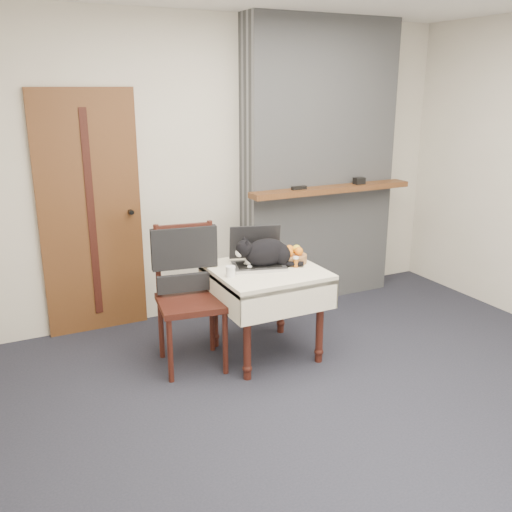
{
  "coord_description": "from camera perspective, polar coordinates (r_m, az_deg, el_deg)",
  "views": [
    {
      "loc": [
        -2.01,
        -2.69,
        2.02
      ],
      "look_at": [
        -0.25,
        0.85,
        0.82
      ],
      "focal_mm": 40.0,
      "sensor_mm": 36.0,
      "label": 1
    }
  ],
  "objects": [
    {
      "name": "desk_clutter",
      "position": [
        4.33,
        2.76,
        -0.88
      ],
      "size": [
        0.14,
        0.04,
        0.01
      ],
      "primitive_type": "cube",
      "rotation": [
        0.0,
        0.0,
        0.2
      ],
      "color": "black",
      "rests_on": "side_table"
    },
    {
      "name": "room_shell",
      "position": [
        3.75,
        6.24,
        12.8
      ],
      "size": [
        4.52,
        4.01,
        2.61
      ],
      "color": "beige",
      "rests_on": "ground"
    },
    {
      "name": "ground",
      "position": [
        3.92,
        9.14,
        -14.42
      ],
      "size": [
        4.5,
        4.5,
        0.0
      ],
      "primitive_type": "plane",
      "color": "black",
      "rests_on": "ground"
    },
    {
      "name": "chair",
      "position": [
        4.21,
        -6.88,
        -1.98
      ],
      "size": [
        0.54,
        0.53,
        1.05
      ],
      "rotation": [
        0.0,
        0.0,
        -0.15
      ],
      "color": "#3B1710",
      "rests_on": "ground"
    },
    {
      "name": "door",
      "position": [
        4.85,
        -16.2,
        4.0
      ],
      "size": [
        0.82,
        0.1,
        2.0
      ],
      "color": "brown",
      "rests_on": "ground"
    },
    {
      "name": "fruit_basket",
      "position": [
        4.4,
        3.63,
        0.01
      ],
      "size": [
        0.22,
        0.22,
        0.13
      ],
      "color": "#9D753F",
      "rests_on": "side_table"
    },
    {
      "name": "cream_jar",
      "position": [
        4.07,
        -2.56,
        -1.56
      ],
      "size": [
        0.07,
        0.07,
        0.08
      ],
      "primitive_type": "cylinder",
      "color": "white",
      "rests_on": "side_table"
    },
    {
      "name": "pill_bottle",
      "position": [
        4.28,
        4.01,
        -0.58
      ],
      "size": [
        0.04,
        0.04,
        0.08
      ],
      "color": "#A95614",
      "rests_on": "side_table"
    },
    {
      "name": "side_table",
      "position": [
        4.3,
        0.97,
        -2.67
      ],
      "size": [
        0.78,
        0.78,
        0.7
      ],
      "color": "#3B1710",
      "rests_on": "ground"
    },
    {
      "name": "laptop",
      "position": [
        4.31,
        0.11,
        0.01
      ],
      "size": [
        0.47,
        0.43,
        0.29
      ],
      "rotation": [
        0.0,
        0.0,
        -0.27
      ],
      "color": "#B7B7BC",
      "rests_on": "side_table"
    },
    {
      "name": "chimney",
      "position": [
        5.44,
        6.29,
        9.09
      ],
      "size": [
        1.62,
        0.48,
        2.6
      ],
      "color": "gray",
      "rests_on": "ground"
    },
    {
      "name": "cat",
      "position": [
        4.27,
        1.11,
        0.29
      ],
      "size": [
        0.5,
        0.27,
        0.25
      ],
      "rotation": [
        0.0,
        0.0,
        -0.11
      ],
      "color": "black",
      "rests_on": "side_table"
    }
  ]
}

